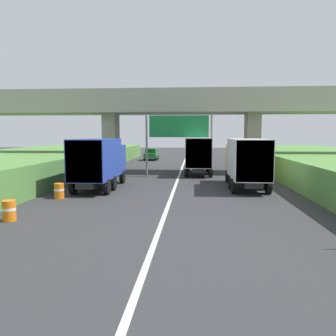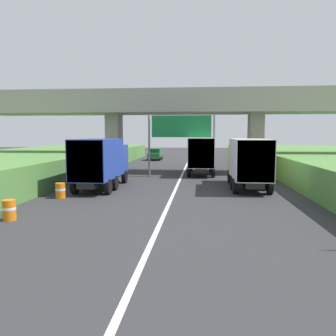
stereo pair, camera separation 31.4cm
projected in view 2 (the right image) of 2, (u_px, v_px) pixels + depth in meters
name	position (u px, v px, depth m)	size (l,w,h in m)	color
lane_centre_stripe	(179.00, 182.00, 26.82)	(0.20, 97.94, 0.01)	white
overpass_bridge	(184.00, 111.00, 33.40)	(40.00, 4.80, 8.00)	#9E998E
overhead_highway_sign	(181.00, 131.00, 29.71)	(5.88, 0.18, 5.50)	slate
truck_blue	(101.00, 161.00, 23.44)	(2.44, 7.30, 3.44)	black
truck_white	(201.00, 154.00, 31.98)	(2.44, 7.30, 3.44)	black
truck_yellow	(248.00, 161.00, 23.49)	(2.44, 7.30, 3.44)	black
car_green	(155.00, 154.00, 50.07)	(1.86, 4.10, 1.72)	#236B38
construction_barrel_2	(9.00, 210.00, 14.82)	(0.57, 0.57, 0.90)	orange
construction_barrel_3	(60.00, 190.00, 19.97)	(0.57, 0.57, 0.90)	orange
construction_barrel_4	(89.00, 179.00, 25.13)	(0.57, 0.57, 0.90)	orange
construction_barrel_5	(107.00, 171.00, 30.30)	(0.57, 0.57, 0.90)	orange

